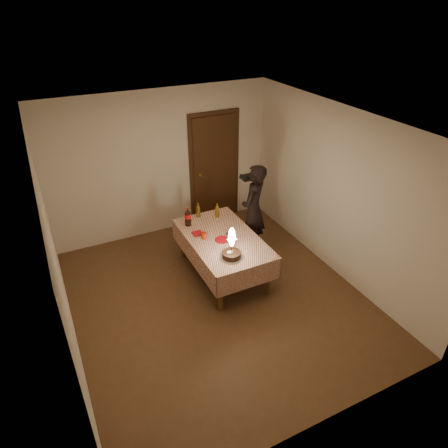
{
  "coord_description": "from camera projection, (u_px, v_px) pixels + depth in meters",
  "views": [
    {
      "loc": [
        -1.91,
        -4.11,
        3.95
      ],
      "look_at": [
        0.33,
        0.46,
        0.95
      ],
      "focal_mm": 32.0,
      "sensor_mm": 36.0,
      "label": 1
    }
  ],
  "objects": [
    {
      "name": "ground",
      "position": [
        218.0,
        298.0,
        5.91
      ],
      "size": [
        4.0,
        4.5,
        0.01
      ],
      "primitive_type": "cube",
      "color": "brown",
      "rests_on": "ground"
    },
    {
      "name": "room_shell",
      "position": [
        216.0,
        196.0,
        5.14
      ],
      "size": [
        4.04,
        4.54,
        2.62
      ],
      "color": "beige",
      "rests_on": "ground"
    },
    {
      "name": "dining_table",
      "position": [
        223.0,
        242.0,
        6.13
      ],
      "size": [
        1.02,
        1.72,
        0.69
      ],
      "color": "brown",
      "rests_on": "ground"
    },
    {
      "name": "birthday_cake",
      "position": [
        232.0,
        250.0,
        5.57
      ],
      "size": [
        0.33,
        0.33,
        0.48
      ],
      "color": "white",
      "rests_on": "dining_table"
    },
    {
      "name": "red_plate",
      "position": [
        222.0,
        240.0,
        6.02
      ],
      "size": [
        0.22,
        0.22,
        0.01
      ],
      "primitive_type": "cylinder",
      "color": "red",
      "rests_on": "dining_table"
    },
    {
      "name": "red_cup",
      "position": [
        204.0,
        236.0,
        6.03
      ],
      "size": [
        0.08,
        0.08,
        0.1
      ],
      "primitive_type": "cylinder",
      "color": "red",
      "rests_on": "dining_table"
    },
    {
      "name": "clear_cup",
      "position": [
        228.0,
        236.0,
        6.03
      ],
      "size": [
        0.07,
        0.07,
        0.09
      ],
      "primitive_type": "cylinder",
      "color": "silver",
      "rests_on": "dining_table"
    },
    {
      "name": "napkin_stack",
      "position": [
        198.0,
        233.0,
        6.16
      ],
      "size": [
        0.15,
        0.15,
        0.02
      ],
      "primitive_type": "cube",
      "color": "red",
      "rests_on": "dining_table"
    },
    {
      "name": "cola_bottle",
      "position": [
        188.0,
        217.0,
        6.32
      ],
      "size": [
        0.1,
        0.1,
        0.32
      ],
      "color": "black",
      "rests_on": "dining_table"
    },
    {
      "name": "amber_bottle_left",
      "position": [
        198.0,
        210.0,
        6.57
      ],
      "size": [
        0.06,
        0.06,
        0.26
      ],
      "color": "#5F3F10",
      "rests_on": "dining_table"
    },
    {
      "name": "amber_bottle_right",
      "position": [
        217.0,
        211.0,
        6.56
      ],
      "size": [
        0.06,
        0.06,
        0.26
      ],
      "color": "#5F3F10",
      "rests_on": "dining_table"
    },
    {
      "name": "photographer",
      "position": [
        253.0,
        210.0,
        6.61
      ],
      "size": [
        0.69,
        0.66,
        1.59
      ],
      "color": "black",
      "rests_on": "ground"
    }
  ]
}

